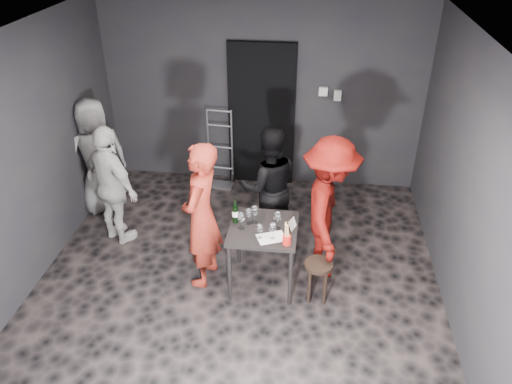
# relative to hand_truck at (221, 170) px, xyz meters

# --- Properties ---
(floor) EXTENTS (4.50, 5.00, 0.02)m
(floor) POSITION_rel_hand_truck_xyz_m (0.59, -2.27, -0.22)
(floor) COLOR black
(floor) RESTS_ON ground
(ceiling) EXTENTS (4.50, 5.00, 0.02)m
(ceiling) POSITION_rel_hand_truck_xyz_m (0.59, -2.27, 2.48)
(ceiling) COLOR silver
(ceiling) RESTS_ON ground
(wall_back) EXTENTS (4.50, 0.04, 2.70)m
(wall_back) POSITION_rel_hand_truck_xyz_m (0.59, 0.23, 1.13)
(wall_back) COLOR black
(wall_back) RESTS_ON ground
(wall_left) EXTENTS (0.04, 5.00, 2.70)m
(wall_left) POSITION_rel_hand_truck_xyz_m (-1.66, -2.27, 1.13)
(wall_left) COLOR black
(wall_left) RESTS_ON ground
(wall_right) EXTENTS (0.04, 5.00, 2.70)m
(wall_right) POSITION_rel_hand_truck_xyz_m (2.84, -2.27, 1.13)
(wall_right) COLOR black
(wall_right) RESTS_ON ground
(doorway) EXTENTS (0.95, 0.10, 2.10)m
(doorway) POSITION_rel_hand_truck_xyz_m (0.59, 0.17, 0.83)
(doorway) COLOR black
(doorway) RESTS_ON ground
(wallbox_upper) EXTENTS (0.12, 0.06, 0.12)m
(wallbox_upper) POSITION_rel_hand_truck_xyz_m (1.44, 0.18, 1.23)
(wallbox_upper) COLOR #B7B7B2
(wallbox_upper) RESTS_ON wall_back
(wallbox_lower) EXTENTS (0.10, 0.06, 0.14)m
(wallbox_lower) POSITION_rel_hand_truck_xyz_m (1.64, 0.18, 1.18)
(wallbox_lower) COLOR #B7B7B2
(wallbox_lower) RESTS_ON wall_back
(hand_truck) EXTENTS (0.39, 0.33, 1.17)m
(hand_truck) POSITION_rel_hand_truck_xyz_m (0.00, 0.00, 0.00)
(hand_truck) COLOR #B2B2B7
(hand_truck) RESTS_ON floor
(tasting_table) EXTENTS (0.72, 0.72, 0.75)m
(tasting_table) POSITION_rel_hand_truck_xyz_m (0.88, -2.16, 0.44)
(tasting_table) COLOR black
(tasting_table) RESTS_ON floor
(stool) EXTENTS (0.30, 0.30, 0.47)m
(stool) POSITION_rel_hand_truck_xyz_m (1.48, -2.34, 0.14)
(stool) COLOR black
(stool) RESTS_ON floor
(server_red) EXTENTS (0.54, 0.74, 1.89)m
(server_red) POSITION_rel_hand_truck_xyz_m (0.22, -2.17, 0.73)
(server_red) COLOR #A72B1E
(server_red) RESTS_ON floor
(woman_black) EXTENTS (0.83, 0.59, 1.54)m
(woman_black) POSITION_rel_hand_truck_xyz_m (0.85, -1.32, 0.56)
(woman_black) COLOR black
(woman_black) RESTS_ON floor
(man_maroon) EXTENTS (0.58, 1.21, 1.85)m
(man_maroon) POSITION_rel_hand_truck_xyz_m (1.56, -1.85, 0.71)
(man_maroon) COLOR #5E0B07
(man_maroon) RESTS_ON floor
(bystander_cream) EXTENTS (1.02, 0.88, 1.58)m
(bystander_cream) POSITION_rel_hand_truck_xyz_m (-1.02, -1.56, 0.58)
(bystander_cream) COLOR silver
(bystander_cream) RESTS_ON floor
(bystander_grey) EXTENTS (0.92, 0.86, 1.68)m
(bystander_grey) POSITION_rel_hand_truck_xyz_m (-1.47, -0.88, 0.63)
(bystander_grey) COLOR gray
(bystander_grey) RESTS_ON floor
(tasting_mat) EXTENTS (0.34, 0.29, 0.00)m
(tasting_mat) POSITION_rel_hand_truck_xyz_m (0.98, -2.34, 0.54)
(tasting_mat) COLOR white
(tasting_mat) RESTS_ON tasting_table
(wine_glass_a) EXTENTS (0.10, 0.10, 0.20)m
(wine_glass_a) POSITION_rel_hand_truck_xyz_m (0.65, -2.20, 0.64)
(wine_glass_a) COLOR white
(wine_glass_a) RESTS_ON tasting_table
(wine_glass_b) EXTENTS (0.09, 0.09, 0.19)m
(wine_glass_b) POSITION_rel_hand_truck_xyz_m (0.71, -2.10, 0.63)
(wine_glass_b) COLOR white
(wine_glass_b) RESTS_ON tasting_table
(wine_glass_c) EXTENTS (0.09, 0.09, 0.21)m
(wine_glass_c) POSITION_rel_hand_truck_xyz_m (0.77, -2.08, 0.64)
(wine_glass_c) COLOR white
(wine_glass_c) RESTS_ON tasting_table
(wine_glass_d) EXTENTS (0.09, 0.09, 0.18)m
(wine_glass_d) POSITION_rel_hand_truck_xyz_m (0.86, -2.36, 0.62)
(wine_glass_d) COLOR white
(wine_glass_d) RESTS_ON tasting_table
(wine_glass_e) EXTENTS (0.10, 0.10, 0.20)m
(wine_glass_e) POSITION_rel_hand_truck_xyz_m (0.99, -2.35, 0.63)
(wine_glass_e) COLOR white
(wine_glass_e) RESTS_ON tasting_table
(wine_glass_f) EXTENTS (0.10, 0.10, 0.21)m
(wine_glass_f) POSITION_rel_hand_truck_xyz_m (1.02, -2.16, 0.64)
(wine_glass_f) COLOR white
(wine_glass_f) RESTS_ON tasting_table
(wine_bottle) EXTENTS (0.07, 0.07, 0.28)m
(wine_bottle) POSITION_rel_hand_truck_xyz_m (0.57, -2.10, 0.64)
(wine_bottle) COLOR black
(wine_bottle) RESTS_ON tasting_table
(breadstick_cup) EXTENTS (0.09, 0.09, 0.27)m
(breadstick_cup) POSITION_rel_hand_truck_xyz_m (1.14, -2.42, 0.66)
(breadstick_cup) COLOR red
(breadstick_cup) RESTS_ON tasting_table
(reserved_card) EXTENTS (0.13, 0.16, 0.11)m
(reserved_card) POSITION_rel_hand_truck_xyz_m (1.15, -2.15, 0.59)
(reserved_card) COLOR white
(reserved_card) RESTS_ON tasting_table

